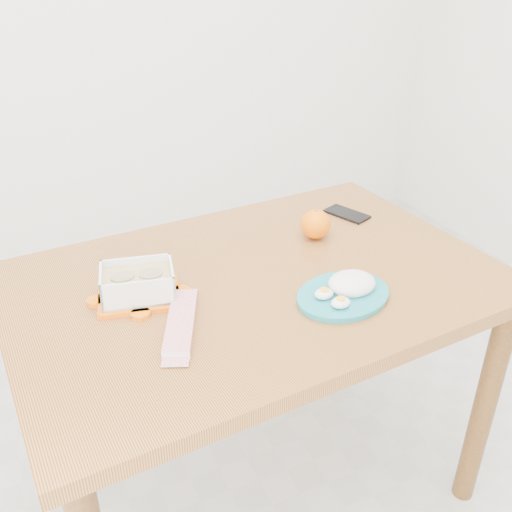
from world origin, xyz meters
name	(u,v)px	position (x,y,z in m)	size (l,w,h in m)	color
ground	(272,504)	(0.00, 0.00, 0.00)	(3.50, 3.50, 0.00)	#B7B7B2
dining_table	(256,310)	(-0.01, 0.09, 0.65)	(1.25, 0.89, 0.75)	#AB6A30
food_container	(138,284)	(-0.30, 0.12, 0.79)	(0.21, 0.18, 0.08)	orange
orange_fruit	(316,224)	(0.23, 0.22, 0.79)	(0.08, 0.08, 0.08)	orange
rice_plate	(346,289)	(0.14, -0.08, 0.77)	(0.28, 0.28, 0.06)	teal
candy_bar	(181,322)	(-0.24, -0.03, 0.76)	(0.23, 0.06, 0.02)	red
smartphone	(347,214)	(0.39, 0.31, 0.75)	(0.07, 0.13, 0.01)	black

